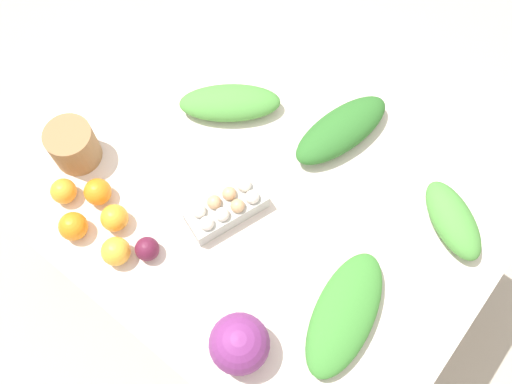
% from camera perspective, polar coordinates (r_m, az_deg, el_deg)
% --- Properties ---
extents(ground_plane, '(8.00, 8.00, 0.00)m').
position_cam_1_polar(ground_plane, '(2.37, -0.00, -7.35)').
color(ground_plane, '#B2A899').
extents(dining_table, '(1.37, 1.04, 0.74)m').
position_cam_1_polar(dining_table, '(1.75, -0.00, -1.39)').
color(dining_table, silver).
rests_on(dining_table, ground_plane).
extents(cabbage_purple, '(0.16, 0.16, 0.16)m').
position_cam_1_polar(cabbage_purple, '(1.48, -1.68, -14.93)').
color(cabbage_purple, '#7A2D75').
rests_on(cabbage_purple, dining_table).
extents(egg_carton, '(0.17, 0.25, 0.09)m').
position_cam_1_polar(egg_carton, '(1.62, -3.00, -1.58)').
color(egg_carton, '#B7B7B2').
rests_on(egg_carton, dining_table).
extents(paper_bag, '(0.14, 0.14, 0.13)m').
position_cam_1_polar(paper_bag, '(1.75, -17.82, 4.47)').
color(paper_bag, '#997047').
rests_on(paper_bag, dining_table).
extents(greens_bunch_kale, '(0.32, 0.30, 0.08)m').
position_cam_1_polar(greens_bunch_kale, '(1.78, -2.63, 8.90)').
color(greens_bunch_kale, '#4C933D').
rests_on(greens_bunch_kale, dining_table).
extents(greens_bunch_beet_tops, '(0.21, 0.36, 0.09)m').
position_cam_1_polar(greens_bunch_beet_tops, '(1.74, 8.53, 6.17)').
color(greens_bunch_beet_tops, '#2D6B28').
rests_on(greens_bunch_beet_tops, dining_table).
extents(greens_bunch_scallion, '(0.27, 0.22, 0.08)m').
position_cam_1_polar(greens_bunch_scallion, '(1.69, 19.09, -2.67)').
color(greens_bunch_scallion, '#4C933D').
rests_on(greens_bunch_scallion, dining_table).
extents(greens_bunch_dandelion, '(0.23, 0.39, 0.07)m').
position_cam_1_polar(greens_bunch_dandelion, '(1.55, 8.85, -11.93)').
color(greens_bunch_dandelion, '#3D8433').
rests_on(greens_bunch_dandelion, dining_table).
extents(beet_root, '(0.07, 0.07, 0.07)m').
position_cam_1_polar(beet_root, '(1.61, -10.84, -5.61)').
color(beet_root, '#5B1933').
rests_on(beet_root, dining_table).
extents(orange_0, '(0.08, 0.08, 0.08)m').
position_cam_1_polar(orange_0, '(1.67, -17.82, -3.28)').
color(orange_0, orange).
rests_on(orange_0, dining_table).
extents(orange_1, '(0.08, 0.08, 0.08)m').
position_cam_1_polar(orange_1, '(1.62, -13.84, -5.78)').
color(orange_1, '#F9A833').
rests_on(orange_1, dining_table).
extents(orange_2, '(0.08, 0.08, 0.08)m').
position_cam_1_polar(orange_2, '(1.65, -13.97, -2.53)').
color(orange_2, orange).
rests_on(orange_2, dining_table).
extents(orange_3, '(0.07, 0.07, 0.07)m').
position_cam_1_polar(orange_3, '(1.73, -18.69, 0.08)').
color(orange_3, orange).
rests_on(orange_3, dining_table).
extents(orange_4, '(0.08, 0.08, 0.08)m').
position_cam_1_polar(orange_4, '(1.70, -15.55, 0.02)').
color(orange_4, orange).
rests_on(orange_4, dining_table).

